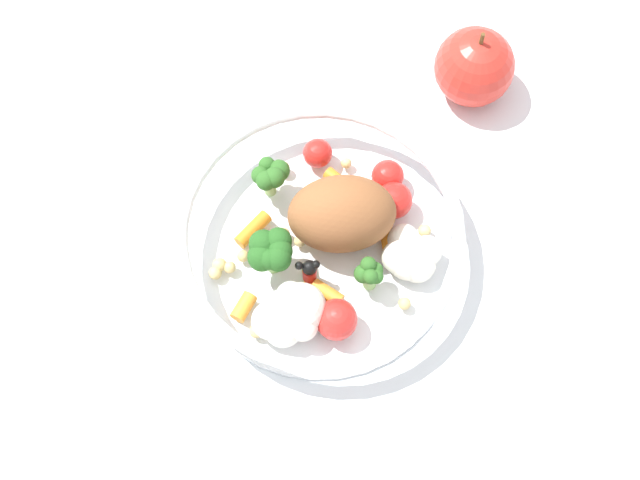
# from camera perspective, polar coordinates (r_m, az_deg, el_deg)

# --- Properties ---
(ground_plane) EXTENTS (2.40, 2.40, 0.00)m
(ground_plane) POSITION_cam_1_polar(r_m,az_deg,el_deg) (0.75, -0.28, 0.75)
(ground_plane) COLOR white
(food_container) EXTENTS (0.23, 0.23, 0.07)m
(food_container) POSITION_cam_1_polar(r_m,az_deg,el_deg) (0.72, 0.46, -0.25)
(food_container) COLOR white
(food_container) RESTS_ON ground_plane
(loose_apple) EXTENTS (0.07, 0.07, 0.08)m
(loose_apple) POSITION_cam_1_polar(r_m,az_deg,el_deg) (0.80, 9.55, 10.56)
(loose_apple) COLOR red
(loose_apple) RESTS_ON ground_plane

